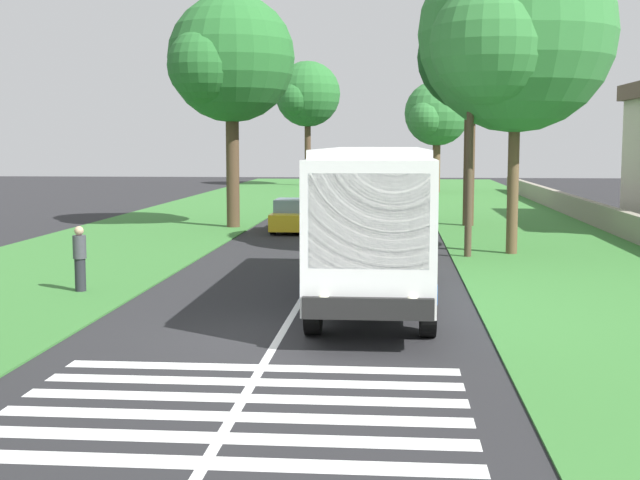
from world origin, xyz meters
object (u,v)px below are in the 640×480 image
Objects in this scene: trailing_car_1 at (381,206)px; roadside_tree_right_0 at (469,61)px; roadside_tree_right_2 at (436,115)px; utility_pole at (470,146)px; trailing_minibus_0 at (388,177)px; trailing_car_0 at (295,216)px; roadside_tree_left_0 at (229,62)px; pedestrian at (80,258)px; roadside_tree_left_1 at (307,96)px; coach_bus at (375,214)px; trailing_car_2 at (324,199)px; roadside_tree_right_1 at (512,39)px.

trailing_car_1 is 8.73m from roadside_tree_right_0.
roadside_tree_right_2 reaches higher than utility_pole.
trailing_minibus_0 is 30.59m from utility_pole.
trailing_car_0 is 1.00× the size of trailing_car_1.
roadside_tree_left_0 reaches higher than pedestrian.
roadside_tree_right_2 reaches higher than trailing_car_1.
trailing_minibus_0 reaches higher than trailing_car_0.
roadside_tree_left_1 is (38.81, 0.40, 0.53)m from roadside_tree_left_0.
trailing_car_0 is 41.11m from roadside_tree_left_1.
coach_bus is at bearing -158.82° from roadside_tree_left_0.
roadside_tree_left_1 is (18.09, 7.43, 6.43)m from trailing_minibus_0.
coach_bus is 1.57× the size of utility_pole.
trailing_car_1 is 23.78m from pedestrian.
trailing_car_1 is 0.60× the size of utility_pole.
trailing_minibus_0 reaches higher than pedestrian.
trailing_car_1 is 0.50× the size of roadside_tree_right_2.
roadside_tree_right_0 reaches higher than pedestrian.
roadside_tree_left_1 is at bearing 22.32° from trailing_minibus_0.
roadside_tree_right_2 is (18.58, -7.12, 5.30)m from trailing_car_2.
trailing_minibus_0 is 20.38m from roadside_tree_right_0.
roadside_tree_left_0 is at bearing 21.18° from coach_bus.
trailing_car_2 is at bearing 22.68° from roadside_tree_right_1.
trailing_car_1 is at bearing 0.54° from coach_bus.
coach_bus is 6.60× the size of pedestrian.
roadside_tree_right_2 is (46.81, -3.59, 3.82)m from coach_bus.
roadside_tree_right_0 reaches higher than trailing_minibus_0.
coach_bus is 23.13m from trailing_car_1.
roadside_tree_left_1 is 1.02× the size of roadside_tree_right_1.
roadside_tree_left_0 is 1.22× the size of roadside_tree_right_2.
trailing_car_2 is (5.15, 3.31, 0.00)m from trailing_car_1.
trailing_minibus_0 is at bearing 8.36° from roadside_tree_right_1.
roadside_tree_right_0 is 10.27m from roadside_tree_right_1.
roadside_tree_right_2 is at bearing -13.60° from pedestrian.
utility_pole is (-8.17, -6.80, 3.07)m from trailing_car_0.
coach_bus is at bearing -172.88° from trailing_car_2.
trailing_minibus_0 is at bearing 5.42° from utility_pole.
trailing_car_0 is 22.57m from trailing_minibus_0.
roadside_tree_left_1 reaches higher than coach_bus.
coach_bus is 1.30× the size of roadside_tree_right_2.
trailing_car_1 is 0.72× the size of trailing_minibus_0.
roadside_tree_right_2 is (-9.95, -10.95, -2.01)m from roadside_tree_left_1.
roadside_tree_right_1 is (-47.45, -11.74, -0.62)m from roadside_tree_left_1.
roadside_tree_left_0 is at bearing 127.29° from trailing_car_1.
pedestrian is (-15.97, 3.76, 0.24)m from trailing_car_0.
roadside_tree_right_2 is at bearing 1.21° from roadside_tree_right_1.
roadside_tree_right_0 is at bearing 3.28° from roadside_tree_right_1.
roadside_tree_right_0 is at bearing -131.29° from trailing_car_1.
roadside_tree_left_1 reaches higher than trailing_car_0.
roadside_tree_left_1 is (56.76, 7.36, 5.83)m from coach_bus.
roadside_tree_right_2 reaches higher than coach_bus.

